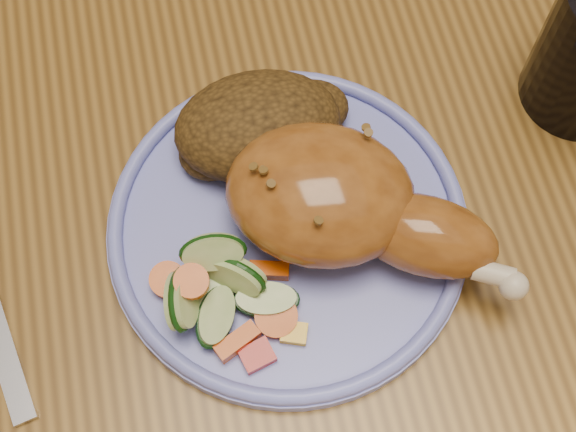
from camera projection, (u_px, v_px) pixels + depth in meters
The scene contains 7 objects.
ground at pixel (322, 337), 1.27m from camera, with size 4.00×4.00×0.00m, color #52381C.
dining_table at pixel (353, 127), 0.66m from camera, with size 0.90×1.40×0.75m.
plate at pixel (288, 229), 0.53m from camera, with size 0.24×0.24×0.01m, color #717ADC.
plate_rim at pixel (288, 222), 0.52m from camera, with size 0.24×0.24×0.01m, color #717ADC.
chicken_leg at pixel (346, 204), 0.50m from camera, with size 0.18×0.16×0.06m.
rice_pilaf at pixel (261, 126), 0.53m from camera, with size 0.12×0.08×0.05m.
vegetable_pile at pixel (222, 292), 0.49m from camera, with size 0.09×0.09×0.05m.
Camera 1 is at (-0.12, -0.31, 1.24)m, focal length 50.00 mm.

